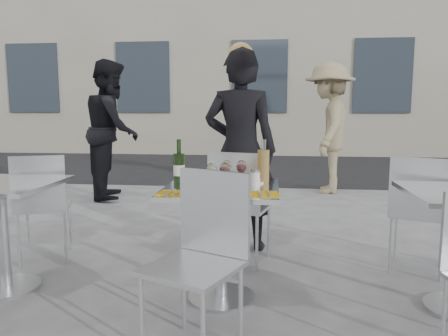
# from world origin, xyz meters

# --- Properties ---
(ground) EXTENTS (80.00, 80.00, 0.00)m
(ground) POSITION_xyz_m (0.00, 0.00, 0.00)
(ground) COLOR slate
(street_asphalt) EXTENTS (24.00, 5.00, 0.00)m
(street_asphalt) POSITION_xyz_m (0.00, 6.50, 0.00)
(street_asphalt) COLOR black
(street_asphalt) RESTS_ON ground
(main_table) EXTENTS (0.72, 0.72, 0.75)m
(main_table) POSITION_xyz_m (0.00, 0.00, 0.54)
(main_table) COLOR #B7BABF
(main_table) RESTS_ON ground
(side_table_left) EXTENTS (0.72, 0.72, 0.75)m
(side_table_left) POSITION_xyz_m (-1.50, 0.00, 0.54)
(side_table_left) COLOR #B7BABF
(side_table_left) RESTS_ON ground
(chair_far) EXTENTS (0.51, 0.52, 0.92)m
(chair_far) POSITION_xyz_m (0.06, 0.63, 0.54)
(chair_far) COLOR silver
(chair_far) RESTS_ON ground
(chair_near) EXTENTS (0.56, 0.57, 0.92)m
(chair_near) POSITION_xyz_m (-0.03, -0.57, 0.55)
(chair_near) COLOR silver
(chair_near) RESTS_ON ground
(side_chair_lfar) EXTENTS (0.51, 0.52, 0.88)m
(side_chair_lfar) POSITION_xyz_m (-1.51, 0.53, 0.52)
(side_chair_lfar) COLOR silver
(side_chair_lfar) RESTS_ON ground
(side_chair_rfar) EXTENTS (0.53, 0.54, 0.89)m
(side_chair_rfar) POSITION_xyz_m (1.41, 0.59, 0.53)
(side_chair_rfar) COLOR silver
(side_chair_rfar) RESTS_ON ground
(woman_diner) EXTENTS (0.67, 0.48, 1.75)m
(woman_diner) POSITION_xyz_m (0.04, 1.09, 0.87)
(woman_diner) COLOR black
(woman_diner) RESTS_ON ground
(pedestrian_a) EXTENTS (0.91, 1.06, 1.88)m
(pedestrian_a) POSITION_xyz_m (-1.87, 3.11, 0.94)
(pedestrian_a) COLOR black
(pedestrian_a) RESTS_ON ground
(pedestrian_b) EXTENTS (0.89, 1.32, 1.89)m
(pedestrian_b) POSITION_xyz_m (1.14, 3.77, 0.94)
(pedestrian_b) COLOR #92825E
(pedestrian_b) RESTS_ON ground
(pizza_near) EXTENTS (0.31, 0.31, 0.02)m
(pizza_near) POSITION_xyz_m (0.01, -0.19, 0.76)
(pizza_near) COLOR tan
(pizza_near) RESTS_ON main_table
(pizza_far) EXTENTS (0.35, 0.35, 0.03)m
(pizza_far) POSITION_xyz_m (0.10, 0.21, 0.77)
(pizza_far) COLOR white
(pizza_far) RESTS_ON main_table
(salad_plate) EXTENTS (0.22, 0.22, 0.09)m
(salad_plate) POSITION_xyz_m (-0.01, 0.05, 0.79)
(salad_plate) COLOR white
(salad_plate) RESTS_ON main_table
(wine_bottle) EXTENTS (0.07, 0.08, 0.29)m
(wine_bottle) POSITION_xyz_m (-0.29, 0.09, 0.86)
(wine_bottle) COLOR #2B511E
(wine_bottle) RESTS_ON main_table
(carafe) EXTENTS (0.08, 0.08, 0.29)m
(carafe) POSITION_xyz_m (0.26, 0.20, 0.87)
(carafe) COLOR #E1B960
(carafe) RESTS_ON main_table
(sugar_shaker) EXTENTS (0.06, 0.06, 0.11)m
(sugar_shaker) POSITION_xyz_m (0.21, 0.05, 0.80)
(sugar_shaker) COLOR white
(sugar_shaker) RESTS_ON main_table
(wineglass_white_a) EXTENTS (0.07, 0.07, 0.16)m
(wineglass_white_a) POSITION_xyz_m (-0.06, -0.02, 0.86)
(wineglass_white_a) COLOR white
(wineglass_white_a) RESTS_ON main_table
(wineglass_white_b) EXTENTS (0.07, 0.07, 0.16)m
(wineglass_white_b) POSITION_xyz_m (0.02, 0.11, 0.86)
(wineglass_white_b) COLOR white
(wineglass_white_b) RESTS_ON main_table
(wineglass_red_a) EXTENTS (0.07, 0.07, 0.16)m
(wineglass_red_a) POSITION_xyz_m (0.02, -0.01, 0.86)
(wineglass_red_a) COLOR white
(wineglass_red_a) RESTS_ON main_table
(wineglass_red_b) EXTENTS (0.07, 0.07, 0.16)m
(wineglass_red_b) POSITION_xyz_m (0.12, 0.13, 0.86)
(wineglass_red_b) COLOR white
(wineglass_red_b) RESTS_ON main_table
(napkin_left) EXTENTS (0.19, 0.20, 0.01)m
(napkin_left) POSITION_xyz_m (-0.26, -0.24, 0.75)
(napkin_left) COLOR gold
(napkin_left) RESTS_ON main_table
(napkin_right) EXTENTS (0.20, 0.20, 0.01)m
(napkin_right) POSITION_xyz_m (0.27, -0.21, 0.75)
(napkin_right) COLOR gold
(napkin_right) RESTS_ON main_table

